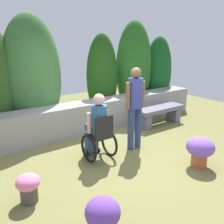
{
  "coord_description": "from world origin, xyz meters",
  "views": [
    {
      "loc": [
        -2.8,
        -3.68,
        2.28
      ],
      "look_at": [
        -0.02,
        0.24,
        0.85
      ],
      "focal_mm": 38.83,
      "sensor_mm": 36.0,
      "label": 1
    }
  ],
  "objects": [
    {
      "name": "stone_bench",
      "position": [
        2.03,
        0.82,
        0.33
      ],
      "size": [
        1.5,
        0.44,
        0.5
      ],
      "rotation": [
        0.0,
        0.0,
        0.06
      ],
      "color": "slate",
      "rests_on": "ground"
    },
    {
      "name": "flower_pot_terracotta_by_wall",
      "position": [
        -1.47,
        -1.62,
        0.26
      ],
      "size": [
        0.44,
        0.44,
        0.48
      ],
      "color": "gray",
      "rests_on": "ground"
    },
    {
      "name": "person_standing_companion",
      "position": [
        0.43,
        0.03,
        1.02
      ],
      "size": [
        0.49,
        0.3,
        1.76
      ],
      "rotation": [
        0.0,
        0.0,
        0.17
      ],
      "color": "navy",
      "rests_on": "ground"
    },
    {
      "name": "hedge_backdrop",
      "position": [
        -0.3,
        2.25,
        1.39
      ],
      "size": [
        7.69,
        1.1,
        2.95
      ],
      "color": "#224719",
      "rests_on": "ground"
    },
    {
      "name": "person_in_wheelchair",
      "position": [
        -0.46,
        0.08,
        0.62
      ],
      "size": [
        0.53,
        0.66,
        1.33
      ],
      "rotation": [
        0.0,
        0.0,
        -0.04
      ],
      "color": "black",
      "rests_on": "ground"
    },
    {
      "name": "flower_pot_purple_near",
      "position": [
        -2.03,
        -0.5,
        0.25
      ],
      "size": [
        0.34,
        0.34,
        0.44
      ],
      "color": "#474541",
      "rests_on": "ground"
    },
    {
      "name": "flower_pot_red_accent",
      "position": [
        0.91,
        -1.28,
        0.34
      ],
      "size": [
        0.52,
        0.52,
        0.57
      ],
      "color": "#BA5838",
      "rests_on": "ground"
    },
    {
      "name": "ground_plane",
      "position": [
        0.0,
        0.0,
        0.0
      ],
      "size": [
        11.76,
        11.76,
        0.0
      ],
      "primitive_type": "plane",
      "color": "olive"
    },
    {
      "name": "stone_retaining_wall",
      "position": [
        0.0,
        1.57,
        0.38
      ],
      "size": [
        7.54,
        0.59,
        0.76
      ],
      "primitive_type": "cube",
      "color": "gray",
      "rests_on": "ground"
    }
  ]
}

